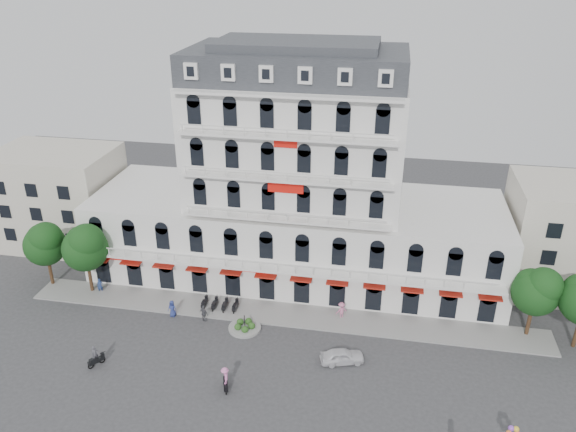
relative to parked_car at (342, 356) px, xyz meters
The scene contains 16 objects.
ground 7.45m from the parked_car, 157.56° to the right, with size 120.00×120.00×0.00m, color #38383A.
sidewalk 9.24m from the parked_car, 138.01° to the left, with size 53.00×4.00×0.16m, color gray.
main_building 19.06m from the parked_car, 114.32° to the left, with size 45.00×15.00×25.80m.
flank_building_west 41.01m from the parked_car, 155.02° to the left, with size 14.00×10.00×12.00m, color beige.
traffic_island 10.36m from the parked_car, 162.17° to the left, with size 3.20×3.20×1.60m.
parked_scooter_row 14.51m from the parked_car, 155.67° to the left, with size 4.40×1.80×1.10m, color black, non-canonical shape.
tree_west_outer 33.90m from the parked_car, 167.70° to the left, with size 4.50×4.48×7.76m.
tree_west_inner 29.02m from the parked_car, 166.55° to the left, with size 4.76×4.76×8.25m.
tree_east_inner 19.17m from the parked_car, 22.58° to the left, with size 4.40×4.37×7.57m.
parked_car is the anchor object (origin of this frame).
rider_west 21.99m from the parked_car, 168.35° to the right, with size 1.14×1.47×2.12m.
rider_center 10.74m from the parked_car, 150.58° to the right, with size 1.02×1.65×2.28m.
pedestrian_left 18.01m from the parked_car, 167.41° to the left, with size 0.88×0.57×1.81m, color navy.
pedestrian_mid 14.63m from the parked_car, 165.43° to the left, with size 1.07×0.44×1.82m, color #505157.
pedestrian_right 6.71m from the parked_car, 96.17° to the left, with size 1.20×0.69×1.85m, color pink.
pedestrian_far 27.67m from the parked_car, 166.05° to the left, with size 0.61×0.40×1.67m, color navy.
Camera 1 is at (9.33, -37.47, 33.65)m, focal length 35.00 mm.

